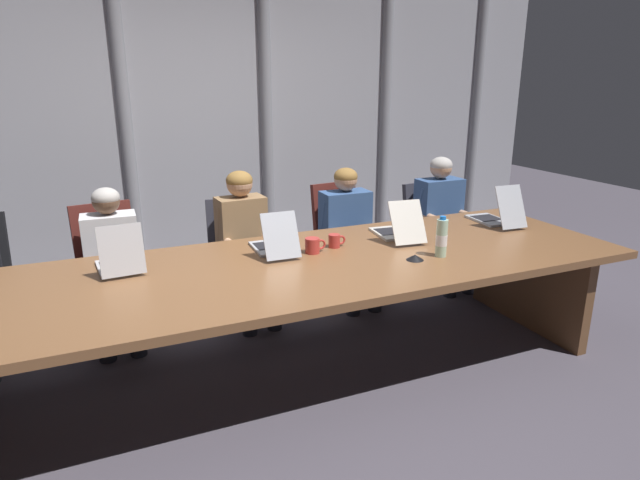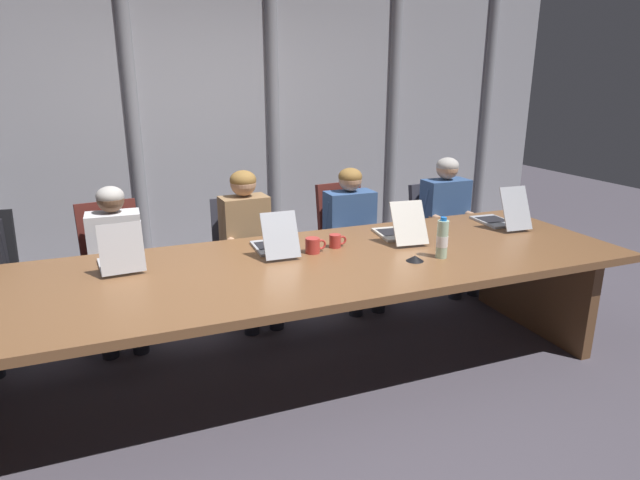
% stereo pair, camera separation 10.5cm
% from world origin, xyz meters
% --- Properties ---
extents(ground_plane, '(15.04, 15.04, 0.00)m').
position_xyz_m(ground_plane, '(0.00, 0.00, 0.00)').
color(ground_plane, '#47424C').
extents(conference_table, '(4.40, 1.30, 0.75)m').
position_xyz_m(conference_table, '(0.00, 0.00, 0.62)').
color(conference_table, brown).
rests_on(conference_table, ground_plane).
extents(curtain_backdrop, '(7.52, 0.17, 2.93)m').
position_xyz_m(curtain_backdrop, '(-0.00, 2.28, 1.47)').
color(curtain_backdrop, '#9999A0').
rests_on(curtain_backdrop, ground_plane).
extents(laptop_left_mid, '(0.27, 0.38, 0.30)m').
position_xyz_m(laptop_left_mid, '(-0.92, 0.30, 0.81)').
color(laptop_left_mid, '#BCBCC1').
rests_on(laptop_left_mid, conference_table).
extents(laptop_center, '(0.23, 0.45, 0.29)m').
position_xyz_m(laptop_center, '(0.02, 0.28, 0.81)').
color(laptop_center, '#A8ADB7').
rests_on(laptop_center, conference_table).
extents(laptop_right_mid, '(0.28, 0.50, 0.29)m').
position_xyz_m(laptop_right_mid, '(0.92, 0.25, 0.81)').
color(laptop_right_mid, beige).
rests_on(laptop_right_mid, conference_table).
extents(laptop_right_end, '(0.25, 0.50, 0.32)m').
position_xyz_m(laptop_right_end, '(1.82, 0.27, 0.81)').
color(laptop_right_end, '#A8ADB7').
rests_on(laptop_right_end, conference_table).
extents(office_chair_left_mid, '(0.60, 0.61, 0.95)m').
position_xyz_m(office_chair_left_mid, '(-0.96, 1.12, 0.35)').
color(office_chair_left_mid, '#511E19').
rests_on(office_chair_left_mid, ground_plane).
extents(office_chair_center, '(0.60, 0.60, 0.90)m').
position_xyz_m(office_chair_center, '(-0.01, 1.12, 0.33)').
color(office_chair_center, '#2D2D38').
rests_on(office_chair_center, ground_plane).
extents(office_chair_right_mid, '(0.60, 0.61, 0.96)m').
position_xyz_m(office_chair_right_mid, '(0.94, 1.13, 0.35)').
color(office_chair_right_mid, '#511E19').
rests_on(office_chair_right_mid, ground_plane).
extents(office_chair_right_end, '(0.60, 0.60, 0.89)m').
position_xyz_m(office_chair_right_end, '(1.86, 1.12, 0.33)').
color(office_chair_right_end, '#2D2D38').
rests_on(office_chair_right_end, ground_plane).
extents(person_left_mid, '(0.38, 0.55, 1.11)m').
position_xyz_m(person_left_mid, '(-0.95, 0.96, 0.62)').
color(person_left_mid, silver).
rests_on(person_left_mid, ground_plane).
extents(person_center, '(0.40, 0.56, 1.16)m').
position_xyz_m(person_center, '(0.02, 0.97, 0.66)').
color(person_center, olive).
rests_on(person_center, ground_plane).
extents(person_right_mid, '(0.42, 0.55, 1.13)m').
position_xyz_m(person_right_mid, '(0.91, 0.97, 0.64)').
color(person_right_mid, '#335184').
rests_on(person_right_mid, ground_plane).
extents(person_right_end, '(0.42, 0.55, 1.16)m').
position_xyz_m(person_right_end, '(1.85, 0.97, 0.66)').
color(person_right_end, '#335184').
rests_on(person_right_end, ground_plane).
extents(water_bottle_primary, '(0.07, 0.07, 0.26)m').
position_xyz_m(water_bottle_primary, '(0.96, -0.22, 0.87)').
color(water_bottle_primary, '#ADD1B2').
rests_on(water_bottle_primary, conference_table).
extents(coffee_mug_near, '(0.14, 0.09, 0.10)m').
position_xyz_m(coffee_mug_near, '(0.24, 0.16, 0.80)').
color(coffee_mug_near, '#B2332D').
rests_on(coffee_mug_near, conference_table).
extents(coffee_mug_far, '(0.12, 0.08, 0.09)m').
position_xyz_m(coffee_mug_far, '(0.42, 0.21, 0.80)').
color(coffee_mug_far, '#B2332D').
rests_on(coffee_mug_far, conference_table).
extents(conference_mic_right_side, '(0.11, 0.11, 0.03)m').
position_xyz_m(conference_mic_right_side, '(0.77, -0.22, 0.77)').
color(conference_mic_right_side, black).
rests_on(conference_mic_right_side, conference_table).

